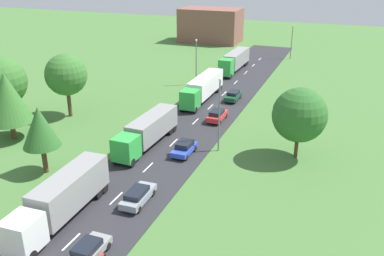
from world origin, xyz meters
The scene contains 20 objects.
road centered at (0.00, 24.50, 0.03)m, with size 10.00×140.00×0.06m, color #2B2B30.
lane_marking_centre centered at (0.00, 20.26, 0.07)m, with size 0.16×120.07×0.01m.
truck_lead centered at (-2.51, 11.44, 2.19)m, with size 2.82×12.25×3.79m.
truck_second centered at (-2.57, 28.04, 2.05)m, with size 2.83×12.40×3.47m.
truck_third centered at (-2.27, 47.23, 2.12)m, with size 2.53×13.86×3.59m.
truck_fourth centered at (-2.54, 66.91, 2.17)m, with size 2.71×13.59×3.65m.
car_lead centered at (2.48, 7.76, 0.79)m, with size 1.85×3.94×1.38m.
car_second centered at (2.33, 16.12, 0.82)m, with size 1.90×4.58×1.43m.
car_third centered at (2.45, 27.43, 0.84)m, with size 1.94×4.06×1.50m.
car_fourth centered at (2.71, 39.13, 0.87)m, with size 1.95×4.39×1.55m.
car_fifth centered at (2.35, 48.65, 0.84)m, with size 1.86×4.38×1.47m.
lamppost_second centered at (5.85, 29.85, 4.96)m, with size 0.36×0.36×8.95m.
lamppost_third centered at (-6.43, 55.26, 4.54)m, with size 0.36×0.36×8.12m.
lamppost_fourth centered at (6.26, 82.30, 4.22)m, with size 0.36×0.36×7.50m.
tree_oak centered at (-17.77, 33.47, 6.13)m, with size 5.86×5.86×9.09m.
tree_birch centered at (-9.81, 18.10, 5.18)m, with size 3.94×3.94×7.40m.
tree_maple centered at (14.71, 31.36, 5.18)m, with size 6.14×6.14×8.26m.
tree_pine centered at (-24.52, 28.41, 5.82)m, with size 6.69×6.69×9.17m.
tree_elm centered at (-19.51, 24.00, 5.47)m, with size 5.71×5.71×8.63m.
distant_building centered at (-17.15, 95.19, 4.37)m, with size 15.72×9.53×8.74m, color brown.
Camera 1 is at (19.23, -13.93, 21.55)m, focal length 39.53 mm.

